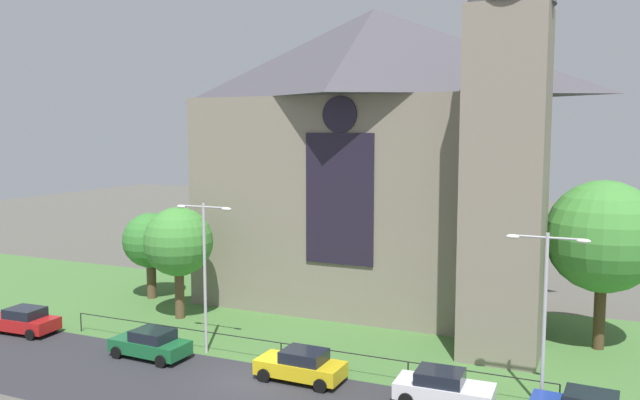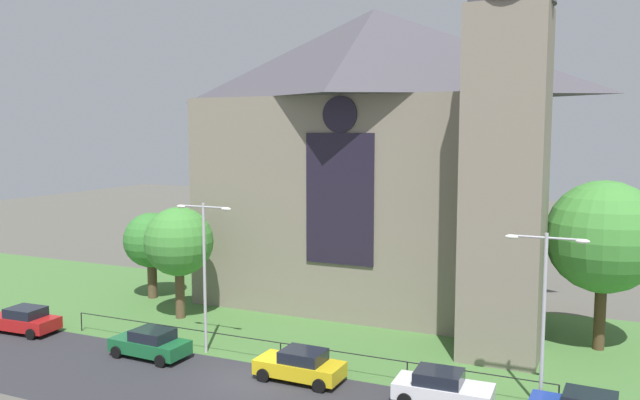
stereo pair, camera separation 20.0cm
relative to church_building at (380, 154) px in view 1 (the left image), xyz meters
name	(u,v)px [view 1 (the left image)]	position (x,y,z in m)	size (l,w,h in m)	color
ground	(330,323)	(-1.23, -5.72, -10.27)	(160.00, 160.00, 0.00)	#56544C
road_asphalt	(226,395)	(-1.23, -17.72, -10.27)	(120.00, 8.00, 0.01)	#2D2D33
grass_verge	(317,332)	(-1.23, -7.72, -10.27)	(120.00, 20.00, 0.01)	#477538
church_building	(380,154)	(0.00, 0.00, 0.00)	(23.20, 16.20, 26.00)	gray
iron_railing	(281,346)	(-0.77, -13.22, -9.31)	(26.70, 0.07, 1.13)	black
tree_left_far	(150,241)	(-15.23, -5.26, -6.17)	(3.87, 3.87, 6.10)	brown
tree_right_far	(603,237)	(13.96, -4.14, -4.10)	(6.05, 6.05, 9.23)	#4C3823
tree_left_near	(178,242)	(-10.39, -8.57, -5.40)	(4.34, 4.34, 7.09)	brown
streetlamp_near	(204,258)	(-5.23, -13.32, -5.13)	(3.37, 0.26, 8.07)	#B2B2B7
streetlamp_far	(545,296)	(11.82, -13.32, -5.39)	(3.37, 0.26, 7.58)	#B2B2B7
parked_car_red	(23,320)	(-16.98, -14.80, -9.53)	(4.28, 2.18, 1.51)	#B21919
parked_car_green	(151,344)	(-7.45, -15.14, -9.53)	(4.27, 2.17, 1.51)	#196033
parked_car_yellow	(301,365)	(1.11, -14.78, -9.53)	(4.24, 2.09, 1.51)	gold
parked_car_white	(443,388)	(7.90, -14.73, -9.53)	(4.25, 2.11, 1.51)	silver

